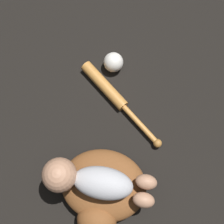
{
  "coord_description": "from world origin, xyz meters",
  "views": [
    {
      "loc": [
        -0.09,
        -0.0,
        1.14
      ],
      "look_at": [
        0.09,
        -0.27,
        0.07
      ],
      "focal_mm": 50.0,
      "sensor_mm": 36.0,
      "label": 1
    }
  ],
  "objects": [
    {
      "name": "ground_plane",
      "position": [
        0.0,
        0.0,
        0.0
      ],
      "size": [
        6.0,
        6.0,
        0.0
      ],
      "primitive_type": "plane",
      "color": "black"
    },
    {
      "name": "baseball_glove",
      "position": [
        -0.04,
        -0.02,
        0.05
      ],
      "size": [
        0.37,
        0.35,
        0.1
      ],
      "color": "brown",
      "rests_on": "ground"
    },
    {
      "name": "baby_figure",
      "position": [
        0.01,
        -0.02,
        0.15
      ],
      "size": [
        0.36,
        0.23,
        0.11
      ],
      "color": "#B2B2B7",
      "rests_on": "baseball_glove"
    },
    {
      "name": "baseball_bat",
      "position": [
        0.14,
        -0.33,
        0.02
      ],
      "size": [
        0.42,
        0.14,
        0.04
      ],
      "color": "#C6843D",
      "rests_on": "ground"
    },
    {
      "name": "baseball",
      "position": [
        0.2,
        -0.44,
        0.04
      ],
      "size": [
        0.08,
        0.08,
        0.08
      ],
      "color": "white",
      "rests_on": "ground"
    }
  ]
}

